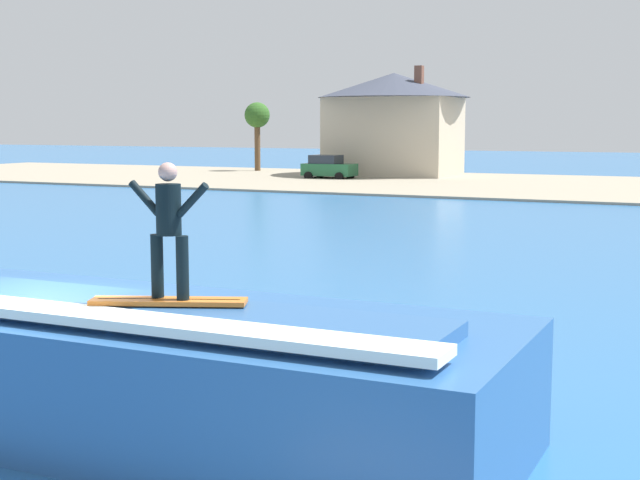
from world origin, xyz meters
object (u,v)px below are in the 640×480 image
house_with_chimney (394,116)px  tree_tall_bare (257,118)px  surfer (169,223)px  car_near_shore (329,167)px  surfboard (169,301)px  wave_crest (166,371)px

house_with_chimney → tree_tall_bare: size_ratio=2.00×
surfer → tree_tall_bare: size_ratio=0.29×
car_near_shore → tree_tall_bare: size_ratio=0.64×
surfer → car_near_shore: size_ratio=0.45×
surfer → car_near_shore: surfer is taller
surfboard → surfer: size_ratio=1.15×
house_with_chimney → tree_tall_bare: house_with_chimney is taller
surfboard → surfer: 1.00m
house_with_chimney → tree_tall_bare: bearing=175.6°
surfer → house_with_chimney: bearing=108.1°
house_with_chimney → surfer: bearing=-71.9°
surfer → house_with_chimney: size_ratio=0.14×
wave_crest → car_near_shore: bearing=112.6°
wave_crest → house_with_chimney: bearing=107.9°
wave_crest → surfer: size_ratio=5.46×
surfboard → car_near_shore: size_ratio=0.51×
surfer → house_with_chimney: house_with_chimney is taller
surfboard → tree_tall_bare: bearing=118.3°
surfer → car_near_shore: bearing=112.8°
car_near_shore → tree_tall_bare: 12.82m
surfer → tree_tall_bare: (-32.04, 59.48, 1.73)m
house_with_chimney → wave_crest: bearing=-72.1°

